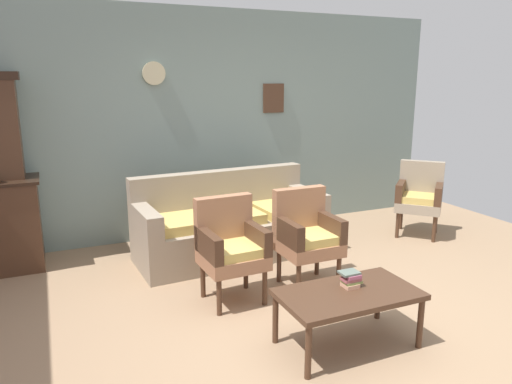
{
  "coord_description": "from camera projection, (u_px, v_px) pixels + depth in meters",
  "views": [
    {
      "loc": [
        -1.79,
        -2.98,
        1.9
      ],
      "look_at": [
        -0.01,
        1.07,
        0.85
      ],
      "focal_mm": 33.79,
      "sensor_mm": 36.0,
      "label": 1
    }
  ],
  "objects": [
    {
      "name": "armchair_near_couch_end",
      "position": [
        307.0,
        233.0,
        4.46
      ],
      "size": [
        0.52,
        0.49,
        0.9
      ],
      "color": "#9E6B4C",
      "rests_on": "ground"
    },
    {
      "name": "armchair_row_middle",
      "position": [
        231.0,
        245.0,
        4.14
      ],
      "size": [
        0.54,
        0.51,
        0.9
      ],
      "color": "#9E6B4C",
      "rests_on": "ground"
    },
    {
      "name": "book_stack_on_table",
      "position": [
        351.0,
        279.0,
        3.49
      ],
      "size": [
        0.15,
        0.12,
        0.11
      ],
      "color": "#DEA383",
      "rests_on": "coffee_table"
    },
    {
      "name": "ground_plane",
      "position": [
        311.0,
        325.0,
        3.8
      ],
      "size": [
        7.68,
        7.68,
        0.0
      ],
      "primitive_type": "plane",
      "color": "#997A5B"
    },
    {
      "name": "wall_back_with_decor",
      "position": [
        205.0,
        124.0,
        5.83
      ],
      "size": [
        6.4,
        0.09,
        2.7
      ],
      "color": "gray",
      "rests_on": "ground"
    },
    {
      "name": "coffee_table",
      "position": [
        348.0,
        297.0,
        3.43
      ],
      "size": [
        1.0,
        0.56,
        0.42
      ],
      "color": "#472D1E",
      "rests_on": "ground"
    },
    {
      "name": "floral_couch",
      "position": [
        230.0,
        227.0,
        5.23
      ],
      "size": [
        2.07,
        0.92,
        0.9
      ],
      "color": "gray",
      "rests_on": "ground"
    },
    {
      "name": "wingback_chair_by_fireplace",
      "position": [
        419.0,
        195.0,
        5.9
      ],
      "size": [
        0.71,
        0.71,
        0.9
      ],
      "color": "gray",
      "rests_on": "ground"
    }
  ]
}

